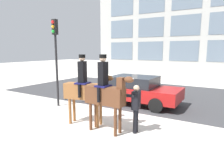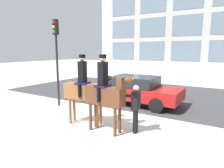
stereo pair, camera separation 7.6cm
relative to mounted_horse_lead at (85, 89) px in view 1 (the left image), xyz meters
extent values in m
plane|color=beige|center=(0.48, 1.75, -1.35)|extent=(80.00, 80.00, 0.00)
cube|color=#38383A|center=(0.48, 6.50, -1.35)|extent=(19.42, 8.50, 0.01)
cube|color=slate|center=(-6.36, 14.58, 1.38)|extent=(2.73, 0.02, 1.92)
cube|color=slate|center=(-2.94, 14.58, 1.38)|extent=(2.73, 0.02, 1.92)
cube|color=slate|center=(0.48, 14.58, 1.38)|extent=(2.73, 0.02, 1.92)
cube|color=slate|center=(3.90, 14.58, 1.38)|extent=(2.73, 0.02, 1.92)
cube|color=slate|center=(-6.36, 14.58, 3.78)|extent=(2.73, 0.02, 1.92)
cube|color=slate|center=(-2.94, 14.58, 3.78)|extent=(2.73, 0.02, 1.92)
cube|color=slate|center=(0.48, 14.58, 3.78)|extent=(2.73, 0.02, 1.92)
cube|color=slate|center=(-6.36, 14.58, 6.19)|extent=(2.73, 0.02, 1.92)
cube|color=slate|center=(-2.94, 14.58, 6.19)|extent=(2.73, 0.02, 1.92)
cube|color=brown|center=(-0.03, -0.01, -0.07)|extent=(1.64, 0.75, 0.58)
cylinder|color=brown|center=(0.50, 0.26, -0.86)|extent=(0.11, 0.11, 0.99)
cylinder|color=brown|center=(0.56, -0.04, -0.86)|extent=(0.11, 0.11, 0.99)
cylinder|color=brown|center=(-0.62, 0.03, -0.86)|extent=(0.11, 0.11, 0.99)
cylinder|color=brown|center=(-0.56, -0.27, -0.86)|extent=(0.11, 0.11, 0.99)
cube|color=brown|center=(0.65, 0.13, 0.27)|extent=(0.24, 0.28, 0.50)
cube|color=black|center=(0.53, 0.11, 0.29)|extent=(0.06, 0.09, 0.45)
ellipsoid|color=brown|center=(0.92, 0.19, 0.47)|extent=(0.35, 0.26, 0.19)
cube|color=silver|center=(1.01, 0.21, 0.49)|extent=(0.12, 0.07, 0.08)
cylinder|color=black|center=(-0.84, -0.17, -0.18)|extent=(0.09, 0.09, 0.55)
cube|color=#14144C|center=(-0.11, -0.02, 0.24)|extent=(0.56, 0.57, 0.05)
cube|color=black|center=(-0.11, -0.02, 0.66)|extent=(0.28, 0.36, 0.78)
sphere|color=#D1A889|center=(-0.11, -0.02, 1.16)|extent=(0.22, 0.22, 0.22)
cylinder|color=black|center=(-0.11, -0.02, 1.23)|extent=(0.24, 0.24, 0.12)
cylinder|color=black|center=(-0.16, 0.24, -0.02)|extent=(0.11, 0.11, 0.47)
cylinder|color=black|center=(-0.05, -0.29, -0.02)|extent=(0.11, 0.11, 0.47)
cube|color=#59331E|center=(1.00, -0.21, -0.07)|extent=(1.41, 0.45, 0.60)
cylinder|color=#59331E|center=(1.51, -0.06, -0.86)|extent=(0.11, 0.11, 0.98)
cylinder|color=#59331E|center=(1.50, -0.37, -0.86)|extent=(0.11, 0.11, 0.98)
cylinder|color=#59331E|center=(0.49, -0.05, -0.86)|extent=(0.11, 0.11, 0.98)
cylinder|color=#59331E|center=(0.49, -0.36, -0.86)|extent=(0.11, 0.11, 0.98)
cube|color=#59331E|center=(1.62, -0.21, 0.31)|extent=(0.20, 0.24, 0.57)
cube|color=black|center=(1.50, -0.21, 0.33)|extent=(0.04, 0.08, 0.51)
ellipsoid|color=#59331E|center=(1.90, -0.21, 0.54)|extent=(0.33, 0.20, 0.20)
cube|color=silver|center=(2.00, -0.21, 0.56)|extent=(0.12, 0.05, 0.08)
cylinder|color=black|center=(0.26, -0.20, -0.18)|extent=(0.09, 0.09, 0.55)
cube|color=#14144C|center=(0.93, -0.21, 0.25)|extent=(0.42, 0.48, 0.05)
cube|color=black|center=(0.93, -0.21, 0.67)|extent=(0.22, 0.32, 0.78)
sphere|color=#D1A889|center=(0.93, -0.21, 1.17)|extent=(0.22, 0.22, 0.22)
cylinder|color=black|center=(0.93, -0.21, 1.25)|extent=(0.24, 0.24, 0.12)
cylinder|color=black|center=(0.93, 0.06, -0.01)|extent=(0.11, 0.11, 0.48)
cylinder|color=black|center=(0.93, -0.48, -0.01)|extent=(0.11, 0.11, 0.48)
cylinder|color=black|center=(1.96, 0.18, -0.93)|extent=(0.13, 0.13, 0.84)
cylinder|color=black|center=(1.93, 0.34, -0.93)|extent=(0.13, 0.13, 0.84)
cube|color=black|center=(1.95, 0.26, -0.21)|extent=(0.27, 0.43, 0.62)
sphere|color=#D1A889|center=(1.95, 0.26, 0.20)|extent=(0.20, 0.20, 0.20)
cube|color=black|center=(1.70, 0.05, -0.04)|extent=(0.56, 0.16, 0.09)
cone|color=orange|center=(1.35, 0.00, -0.04)|extent=(0.18, 0.07, 0.04)
cube|color=maroon|center=(0.40, 3.70, -0.72)|extent=(4.54, 2.00, 0.60)
cube|color=black|center=(0.29, 3.70, -0.16)|extent=(2.27, 1.76, 0.52)
cylinder|color=black|center=(1.81, 2.78, -1.02)|extent=(0.68, 0.24, 0.68)
cylinder|color=black|center=(1.81, 4.62, -1.02)|extent=(0.68, 0.24, 0.68)
cylinder|color=black|center=(-1.00, 2.78, -1.02)|extent=(0.68, 0.24, 0.68)
cylinder|color=black|center=(-1.00, 4.62, -1.02)|extent=(0.68, 0.24, 0.68)
cylinder|color=black|center=(-2.84, 1.31, 0.42)|extent=(0.11, 0.11, 3.54)
cube|color=black|center=(-2.84, 1.31, 2.55)|extent=(0.24, 0.19, 0.72)
sphere|color=red|center=(-2.84, 1.19, 2.76)|extent=(0.15, 0.15, 0.15)
sphere|color=orange|center=(-2.84, 1.19, 2.55)|extent=(0.15, 0.15, 0.15)
sphere|color=green|center=(-2.84, 1.19, 2.33)|extent=(0.15, 0.15, 0.15)
camera|label=1|loc=(4.61, -5.74, 1.44)|focal=32.00mm
camera|label=2|loc=(4.67, -5.70, 1.44)|focal=32.00mm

